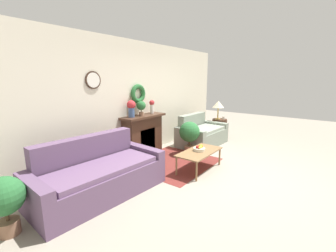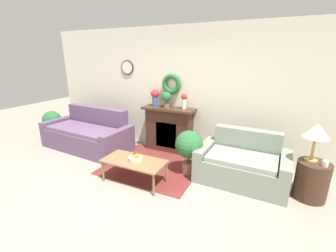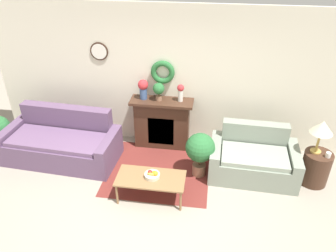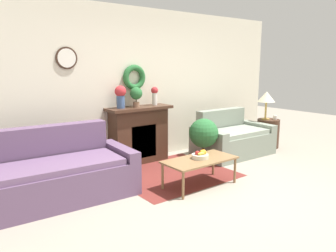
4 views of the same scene
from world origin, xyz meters
The scene contains 15 objects.
ground_plane centered at (0.00, 0.00, 0.00)m, with size 16.00×16.00×0.00m, color gray.
floor_rug centered at (-0.07, 1.31, 0.00)m, with size 1.80×1.63×0.01m.
wall_back centered at (-0.01, 2.35, 1.35)m, with size 6.80×0.17×2.70m.
fireplace centered at (-0.14, 2.15, 0.51)m, with size 1.17×0.41×1.00m.
couch_left centered at (-1.92, 1.46, 0.32)m, with size 2.14×1.07×0.92m.
loveseat_right centered at (1.57, 1.50, 0.30)m, with size 1.51×0.95×0.85m.
coffee_table centered at (-0.07, 0.64, 0.37)m, with size 1.08×0.53×0.40m.
fruit_bowl centered at (-0.05, 0.66, 0.45)m, with size 0.24×0.24×0.13m.
side_table_by_loveseat centered at (2.59, 1.41, 0.30)m, with size 0.46×0.46×0.59m.
table_lamp centered at (2.53, 1.46, 1.05)m, with size 0.36×0.36×0.58m.
mug centered at (2.69, 1.33, 0.63)m, with size 0.08×0.08×0.09m.
vase_on_mantel_left centered at (-0.49, 2.15, 1.22)m, with size 0.19×0.19×0.38m.
vase_on_mantel_right centered at (0.21, 2.15, 1.19)m, with size 0.13×0.13×0.33m.
potted_plant_on_mantel centered at (-0.19, 2.13, 1.22)m, with size 0.21×0.21×0.34m.
potted_plant_floor_by_loveseat centered at (0.65, 1.33, 0.53)m, with size 0.50×0.50×0.82m.
Camera 4 is at (-3.16, -2.65, 1.75)m, focal length 35.00 mm.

